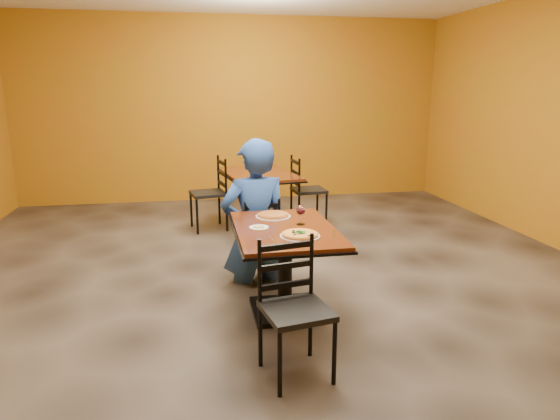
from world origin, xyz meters
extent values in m
cube|color=black|center=(0.00, 0.00, 0.00)|extent=(7.00, 8.00, 0.01)
cube|color=#A65812|center=(0.00, 4.00, 1.50)|extent=(7.00, 0.01, 3.00)
cube|color=#591B0E|center=(0.00, -0.50, 0.73)|extent=(0.80, 1.20, 0.03)
cube|color=black|center=(0.00, -0.50, 0.71)|extent=(0.83, 1.23, 0.02)
cylinder|color=black|center=(0.00, -0.50, 0.37)|extent=(0.12, 0.12, 0.66)
cube|color=black|center=(0.00, -0.50, 0.02)|extent=(0.55, 0.55, 0.04)
cube|color=#591B0E|center=(0.16, 2.18, 0.73)|extent=(1.04, 1.39, 0.03)
cube|color=black|center=(0.16, 2.18, 0.71)|extent=(1.07, 1.43, 0.02)
cylinder|color=black|center=(0.16, 2.18, 0.37)|extent=(0.13, 0.13, 0.66)
cube|color=black|center=(0.16, 2.18, 0.02)|extent=(0.67, 0.67, 0.04)
imported|color=navy|center=(-0.15, 0.28, 0.70)|extent=(0.73, 0.53, 1.41)
cylinder|color=white|center=(0.07, -0.77, 0.76)|extent=(0.31, 0.31, 0.01)
cylinder|color=#9B350B|center=(0.07, -0.77, 0.77)|extent=(0.28, 0.28, 0.02)
cylinder|color=white|center=(-0.04, -0.15, 0.76)|extent=(0.31, 0.31, 0.01)
cylinder|color=#BA6D23|center=(-0.04, -0.15, 0.77)|extent=(0.28, 0.28, 0.02)
cylinder|color=white|center=(-0.21, -0.48, 0.76)|extent=(0.16, 0.16, 0.01)
cylinder|color=tan|center=(-0.21, -0.48, 0.76)|extent=(0.09, 0.09, 0.01)
cube|color=silver|center=(-0.16, -0.79, 0.75)|extent=(0.04, 0.19, 0.00)
cube|color=silver|center=(0.34, -0.74, 0.75)|extent=(0.08, 0.20, 0.00)
camera|label=1|loc=(-0.73, -4.29, 1.87)|focal=31.50mm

